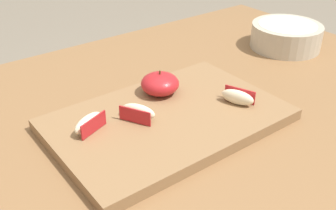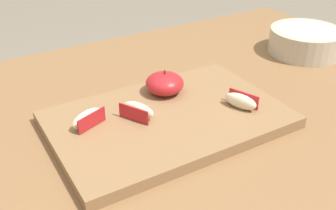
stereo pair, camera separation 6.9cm
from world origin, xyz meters
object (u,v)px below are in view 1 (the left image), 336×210
object	(u,v)px
cutting_board	(168,120)
apple_wedge_middle	(89,123)
ceramic_fruit_bowl	(286,35)
apple_half_skin_up	(160,84)
apple_wedge_front	(138,113)
apple_wedge_right	(238,97)

from	to	relation	value
cutting_board	apple_wedge_middle	distance (m)	0.14
ceramic_fruit_bowl	apple_half_skin_up	bearing A→B (deg)	-175.20
apple_half_skin_up	ceramic_fruit_bowl	world-z (taller)	apple_half_skin_up
cutting_board	apple_half_skin_up	world-z (taller)	apple_half_skin_up
apple_half_skin_up	apple_wedge_middle	distance (m)	0.18
cutting_board	ceramic_fruit_bowl	xyz separation A→B (m)	(0.46, 0.11, 0.02)
apple_half_skin_up	apple_wedge_middle	world-z (taller)	apple_half_skin_up
apple_half_skin_up	apple_wedge_front	xyz separation A→B (m)	(-0.09, -0.06, -0.01)
apple_half_skin_up	apple_wedge_right	distance (m)	0.15
apple_wedge_middle	ceramic_fruit_bowl	size ratio (longest dim) A/B	0.37
apple_wedge_middle	apple_wedge_front	world-z (taller)	same
apple_half_skin_up	ceramic_fruit_bowl	size ratio (longest dim) A/B	0.42
cutting_board	apple_wedge_middle	size ratio (longest dim) A/B	6.21
apple_wedge_middle	apple_half_skin_up	bearing A→B (deg)	11.18
cutting_board	apple_half_skin_up	size ratio (longest dim) A/B	5.54
apple_wedge_middle	ceramic_fruit_bowl	world-z (taller)	ceramic_fruit_bowl
cutting_board	apple_wedge_front	bearing A→B (deg)	161.06
cutting_board	apple_wedge_middle	world-z (taller)	apple_wedge_middle
apple_half_skin_up	apple_wedge_right	xyz separation A→B (m)	(0.09, -0.12, -0.01)
apple_wedge_front	apple_wedge_right	bearing A→B (deg)	-19.77
apple_wedge_middle	apple_wedge_right	world-z (taller)	same
cutting_board	apple_wedge_middle	bearing A→B (deg)	163.57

